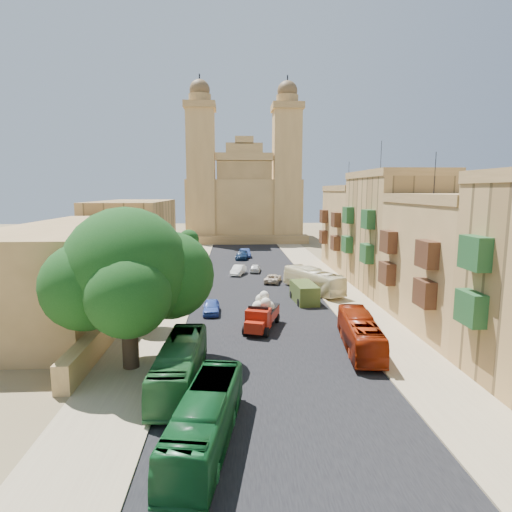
{
  "coord_description": "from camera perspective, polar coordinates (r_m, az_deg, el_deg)",
  "views": [
    {
      "loc": [
        -2.75,
        -23.27,
        11.56
      ],
      "look_at": [
        0.0,
        26.0,
        4.0
      ],
      "focal_mm": 30.0,
      "sensor_mm": 36.0,
      "label": 1
    }
  ],
  "objects": [
    {
      "name": "sidewalk_west",
      "position": [
        54.92,
        -10.2,
        -3.57
      ],
      "size": [
        5.0,
        140.0,
        0.01
      ],
      "primitive_type": "cube",
      "color": "tan",
      "rests_on": "ground"
    },
    {
      "name": "street_tree_a",
      "position": [
        36.88,
        -14.49,
        -4.03
      ],
      "size": [
        3.5,
        3.5,
        5.38
      ],
      "color": "#34261A",
      "rests_on": "ground"
    },
    {
      "name": "red_truck",
      "position": [
        36.29,
        0.78,
        -7.62
      ],
      "size": [
        3.49,
        5.59,
        3.09
      ],
      "color": "#9E1B0C",
      "rests_on": "ground"
    },
    {
      "name": "car_blue_b",
      "position": [
        75.19,
        -1.45,
        0.42
      ],
      "size": [
        1.87,
        4.45,
        1.43
      ],
      "primitive_type": "imported",
      "rotation": [
        0.0,
        0.0,
        0.08
      ],
      "color": "#2D4795",
      "rests_on": "ground"
    },
    {
      "name": "pedestrian_c",
      "position": [
        36.79,
        14.63,
        -8.46
      ],
      "size": [
        0.77,
        1.12,
        1.76
      ],
      "primitive_type": "imported",
      "rotation": [
        0.0,
        0.0,
        5.08
      ],
      "color": "#292930",
      "rests_on": "ground"
    },
    {
      "name": "sidewalk_east",
      "position": [
        55.87,
        9.56,
        -3.35
      ],
      "size": [
        5.0,
        140.0,
        0.01
      ],
      "primitive_type": "cube",
      "color": "tan",
      "rests_on": "ground"
    },
    {
      "name": "ground",
      "position": [
        26.13,
        3.33,
        -17.57
      ],
      "size": [
        260.0,
        260.0,
        0.0
      ],
      "primitive_type": "plane",
      "color": "brown"
    },
    {
      "name": "west_wall",
      "position": [
        45.62,
        -15.51,
        -5.13
      ],
      "size": [
        1.0,
        40.0,
        1.8
      ],
      "primitive_type": "cube",
      "color": "#AA844D",
      "rests_on": "ground"
    },
    {
      "name": "church",
      "position": [
        101.94,
        -1.66,
        7.56
      ],
      "size": [
        28.0,
        22.5,
        36.3
      ],
      "color": "#AA844D",
      "rests_on": "ground"
    },
    {
      "name": "bus_red_east",
      "position": [
        32.58,
        13.69,
        -9.99
      ],
      "size": [
        3.15,
        9.2,
        2.51
      ],
      "primitive_type": "imported",
      "rotation": [
        0.0,
        0.0,
        3.02
      ],
      "color": "maroon",
      "rests_on": "ground"
    },
    {
      "name": "west_building_low",
      "position": [
        44.61,
        -23.14,
        -1.5
      ],
      "size": [
        10.0,
        28.0,
        8.4
      ],
      "primitive_type": "cube",
      "color": "olive",
      "rests_on": "ground"
    },
    {
      "name": "ficus_tree",
      "position": [
        28.57,
        -16.62,
        -2.36
      ],
      "size": [
        10.58,
        9.73,
        10.58
      ],
      "color": "#34261A",
      "rests_on": "ground"
    },
    {
      "name": "street_tree_c",
      "position": [
        60.25,
        -10.08,
        0.89
      ],
      "size": [
        3.4,
        3.4,
        5.22
      ],
      "color": "#34261A",
      "rests_on": "ground"
    },
    {
      "name": "bus_green_south",
      "position": [
        20.89,
        -6.75,
        -20.87
      ],
      "size": [
        3.57,
        9.36,
        2.54
      ],
      "primitive_type": "imported",
      "rotation": [
        0.0,
        0.0,
        -0.16
      ],
      "color": "#115023",
      "rests_on": "ground"
    },
    {
      "name": "townhouse_d",
      "position": [
        65.24,
        13.5,
        3.72
      ],
      "size": [
        9.0,
        14.0,
        15.9
      ],
      "color": "#AA844D",
      "rests_on": "ground"
    },
    {
      "name": "olive_pickup",
      "position": [
        45.17,
        6.45,
        -4.91
      ],
      "size": [
        2.55,
        4.97,
        1.99
      ],
      "color": "#3E501E",
      "rests_on": "ground"
    },
    {
      "name": "car_cream",
      "position": [
        54.34,
        2.26,
        -2.99
      ],
      "size": [
        2.73,
        4.26,
        1.09
      ],
      "primitive_type": "imported",
      "rotation": [
        0.0,
        0.0,
        2.89
      ],
      "color": "beige",
      "rests_on": "ground"
    },
    {
      "name": "car_white_b",
      "position": [
        61.18,
        -0.1,
        -1.62
      ],
      "size": [
        1.86,
        3.59,
        1.17
      ],
      "primitive_type": "imported",
      "rotation": [
        0.0,
        0.0,
        3.0
      ],
      "color": "silver",
      "rests_on": "ground"
    },
    {
      "name": "street_tree_d",
      "position": [
        72.09,
        -8.95,
        2.16
      ],
      "size": [
        3.37,
        3.37,
        5.18
      ],
      "color": "#34261A",
      "rests_on": "ground"
    },
    {
      "name": "townhouse_b",
      "position": [
        39.48,
        25.12,
        -0.72
      ],
      "size": [
        9.0,
        14.0,
        14.9
      ],
      "color": "#AA844D",
      "rests_on": "ground"
    },
    {
      "name": "kerb_west",
      "position": [
        54.66,
        -7.6,
        -3.51
      ],
      "size": [
        0.25,
        140.0,
        0.12
      ],
      "primitive_type": "cube",
      "color": "tan",
      "rests_on": "ground"
    },
    {
      "name": "pedestrian_a",
      "position": [
        37.32,
        13.02,
        -8.21
      ],
      "size": [
        0.63,
        0.43,
        1.69
      ],
      "primitive_type": "imported",
      "rotation": [
        0.0,
        0.0,
        3.11
      ],
      "color": "black",
      "rests_on": "ground"
    },
    {
      "name": "west_building_mid",
      "position": [
        69.29,
        -15.92,
        2.94
      ],
      "size": [
        10.0,
        22.0,
        10.0
      ],
      "primitive_type": "cube",
      "color": "tan",
      "rests_on": "ground"
    },
    {
      "name": "bus_green_north",
      "position": [
        26.53,
        -10.09,
        -14.12
      ],
      "size": [
        2.61,
        9.61,
        2.65
      ],
      "primitive_type": "imported",
      "rotation": [
        0.0,
        0.0,
        -0.04
      ],
      "color": "#25672F",
      "rests_on": "ground"
    },
    {
      "name": "car_dkblue",
      "position": [
        72.85,
        -1.85,
        0.14
      ],
      "size": [
        2.61,
        5.13,
        1.43
      ],
      "primitive_type": "imported",
      "rotation": [
        0.0,
        0.0,
        -0.13
      ],
      "color": "#0D2140",
      "rests_on": "ground"
    },
    {
      "name": "kerb_east",
      "position": [
        55.36,
        7.03,
        -3.35
      ],
      "size": [
        0.25,
        140.0,
        0.12
      ],
      "primitive_type": "cube",
      "color": "tan",
      "rests_on": "ground"
    },
    {
      "name": "bus_cream_east",
      "position": [
        49.68,
        7.62,
        -3.24
      ],
      "size": [
        5.94,
        9.7,
        2.68
      ],
      "primitive_type": "imported",
      "rotation": [
        0.0,
        0.0,
        3.56
      ],
      "color": "#FAECBB",
      "rests_on": "ground"
    },
    {
      "name": "road_surface",
      "position": [
        54.58,
        -0.23,
        -3.51
      ],
      "size": [
        14.0,
        140.0,
        0.01
      ],
      "primitive_type": "cube",
      "color": "black",
      "rests_on": "ground"
    },
    {
      "name": "townhouse_c",
      "position": [
        51.98,
        17.94,
        3.15
      ],
      "size": [
        9.0,
        14.0,
        17.4
      ],
      "color": "tan",
      "rests_on": "ground"
    },
    {
      "name": "street_tree_b",
      "position": [
        48.57,
        -11.73,
        -1.52
      ],
      "size": [
        3.01,
        3.01,
        4.62
      ],
      "color": "#34261A",
      "rests_on": "ground"
    },
    {
      "name": "car_blue_a",
      "position": [
        41.04,
        -5.98,
        -6.76
      ],
      "size": [
        1.57,
        3.82,
        1.3
      ],
      "primitive_type": "imported",
      "rotation": [
        0.0,
        0.0,
        0.01
      ],
      "color": "#375AB6",
      "rests_on": "ground"
    },
    {
      "name": "car_white_a",
      "position": [
        59.31,
        -2.39,
        -1.89
      ],
      "size": [
        2.44,
        4.21,
        1.31
      ],
      "primitive_type": "imported",
      "rotation": [
        0.0,
        0.0,
        -0.28
      ],
      "color": "white",
      "rests_on": "ground"
    }
  ]
}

